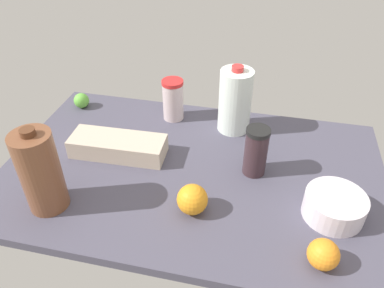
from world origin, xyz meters
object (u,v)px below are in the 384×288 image
tumbler_cup (173,100)px  mixing_bowl (334,206)px  milk_jug (235,101)px  orange_far_back (192,199)px  lime_beside_bowl (81,101)px  orange_loose (323,254)px  chocolate_milk_jug (40,172)px  egg_carton (118,146)px  shaker_bottle (256,151)px

tumbler_cup → mixing_bowl: bearing=145.5°
milk_jug → tumbler_cup: bearing=-5.3°
orange_far_back → lime_beside_bowl: 70.74cm
orange_far_back → orange_loose: orange_far_back is taller
chocolate_milk_jug → orange_loose: (-74.33, 3.83, -8.36)cm
egg_carton → tumbler_cup: bearing=-117.0°
mixing_bowl → orange_far_back: (38.06, 6.92, 0.84)cm
lime_beside_bowl → mixing_bowl: bearing=158.0°
orange_far_back → lime_beside_bowl: (54.94, -44.54, -1.35)cm
egg_carton → shaker_bottle: 45.02cm
egg_carton → tumbler_cup: size_ratio=2.00×
egg_carton → orange_far_back: (-29.56, 19.56, 1.15)cm
orange_loose → tumbler_cup: bearing=-47.0°
mixing_bowl → shaker_bottle: size_ratio=1.03×
milk_jug → chocolate_milk_jug: bearing=47.2°
mixing_bowl → shaker_bottle: 26.98cm
tumbler_cup → orange_far_back: tumbler_cup is taller
chocolate_milk_jug → orange_loose: 74.89cm
tumbler_cup → egg_carton: bearing=64.8°
egg_carton → lime_beside_bowl: bearing=-46.4°
egg_carton → chocolate_milk_jug: 29.54cm
lime_beside_bowl → tumbler_cup: bearing=-179.1°
tumbler_cup → orange_far_back: (-17.51, 45.16, -3.56)cm
milk_jug → orange_far_back: bearing=82.5°
egg_carton → milk_jug: milk_jug is taller
milk_jug → orange_loose: bearing=118.2°
shaker_bottle → tumbler_cup: shaker_bottle is taller
tumbler_cup → shaker_bottle: bearing=142.9°
mixing_bowl → chocolate_milk_jug: size_ratio=0.64×
egg_carton → chocolate_milk_jug: bearing=66.1°
egg_carton → orange_far_back: 35.47cm
egg_carton → milk_jug: 43.12cm
chocolate_milk_jug → lime_beside_bowl: 53.94cm
shaker_bottle → orange_loose: size_ratio=2.10×
orange_loose → mixing_bowl: bearing=-102.6°
orange_far_back → lime_beside_bowl: size_ratio=1.46×
mixing_bowl → tumbler_cup: bearing=-34.5°
mixing_bowl → orange_loose: (3.86, 17.25, 0.37)cm
lime_beside_bowl → milk_jug: bearing=178.5°
mixing_bowl → orange_far_back: orange_far_back is taller
mixing_bowl → tumbler_cup: (55.57, -38.24, 4.40)cm
shaker_bottle → lime_beside_bowl: shaker_bottle is taller
orange_loose → shaker_bottle: bearing=-58.3°
chocolate_milk_jug → orange_loose: bearing=177.1°
egg_carton → orange_loose: (-63.76, 29.89, 0.68)cm
shaker_bottle → egg_carton: bearing=1.1°
milk_jug → orange_far_back: (5.64, 43.00, -7.27)cm
egg_carton → shaker_bottle: size_ratio=1.94×
tumbler_cup → lime_beside_bowl: size_ratio=2.64×
chocolate_milk_jug → egg_carton: bearing=-112.1°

